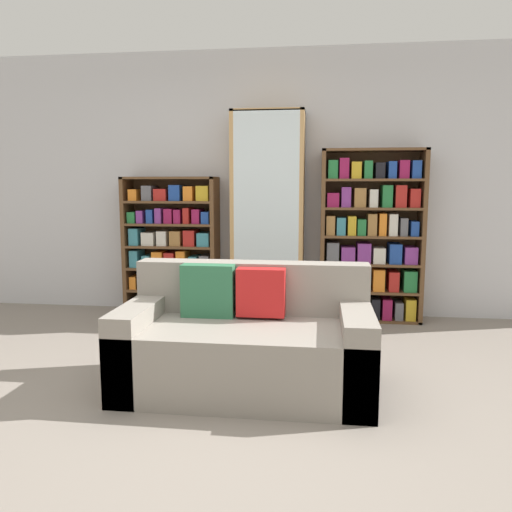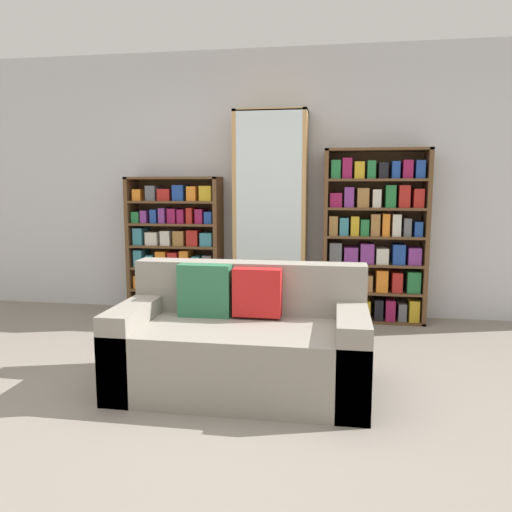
{
  "view_description": "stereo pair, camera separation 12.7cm",
  "coord_description": "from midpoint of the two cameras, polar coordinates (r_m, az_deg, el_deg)",
  "views": [
    {
      "loc": [
        0.5,
        -2.7,
        1.33
      ],
      "look_at": [
        -0.02,
        1.34,
        0.76
      ],
      "focal_mm": 35.0,
      "sensor_mm": 36.0,
      "label": 1
    },
    {
      "loc": [
        0.63,
        -2.68,
        1.33
      ],
      "look_at": [
        -0.02,
        1.34,
        0.76
      ],
      "focal_mm": 35.0,
      "sensor_mm": 36.0,
      "label": 2
    }
  ],
  "objects": [
    {
      "name": "ground_plane",
      "position": [
        3.05,
        -2.57,
        -17.88
      ],
      "size": [
        16.0,
        16.0,
        0.0
      ],
      "primitive_type": "plane",
      "color": "gray"
    },
    {
      "name": "wall_back",
      "position": [
        5.22,
        2.97,
        8.21
      ],
      "size": [
        6.88,
        0.06,
        2.7
      ],
      "color": "silver",
      "rests_on": "ground"
    },
    {
      "name": "couch",
      "position": [
        3.35,
        -0.51,
        -10.01
      ],
      "size": [
        1.62,
        0.84,
        0.8
      ],
      "color": "gray",
      "rests_on": "ground"
    },
    {
      "name": "bookshelf_left",
      "position": [
        5.27,
        -8.44,
        0.87
      ],
      "size": [
        0.97,
        0.32,
        1.42
      ],
      "color": "brown",
      "rests_on": "ground"
    },
    {
      "name": "display_cabinet",
      "position": [
        5.02,
        2.45,
        4.45
      ],
      "size": [
        0.71,
        0.36,
        2.06
      ],
      "color": "tan",
      "rests_on": "ground"
    },
    {
      "name": "bookshelf_right",
      "position": [
        5.03,
        14.07,
        1.84
      ],
      "size": [
        0.99,
        0.32,
        1.68
      ],
      "color": "brown",
      "rests_on": "ground"
    },
    {
      "name": "wine_bottle",
      "position": [
        4.46,
        10.31,
        -7.28
      ],
      "size": [
        0.09,
        0.09,
        0.4
      ],
      "color": "#192333",
      "rests_on": "ground"
    }
  ]
}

